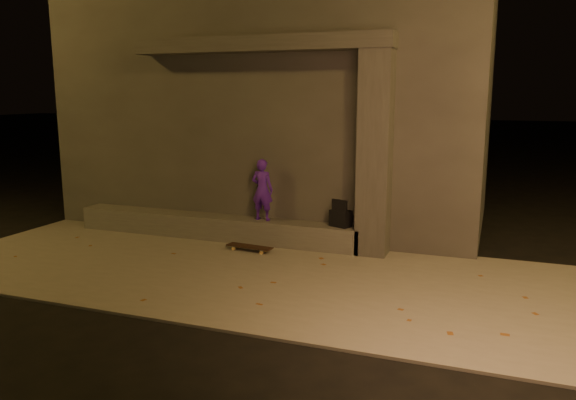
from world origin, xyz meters
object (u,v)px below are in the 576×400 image
at_px(skateboarder, 262,190).
at_px(skateboard, 250,247).
at_px(backpack, 341,217).
at_px(column, 375,154).

height_order(skateboarder, skateboard, skateboarder).
height_order(backpack, skateboard, backpack).
bearing_deg(skateboarder, skateboard, 94.06).
height_order(skateboarder, backpack, skateboarder).
distance_m(column, skateboard, 2.82).
relative_size(backpack, skateboard, 0.57).
relative_size(column, skateboard, 3.98).
xyz_separation_m(backpack, skateboard, (-1.54, -0.65, -0.55)).
distance_m(skateboarder, skateboard, 1.16).
relative_size(column, backpack, 6.95).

